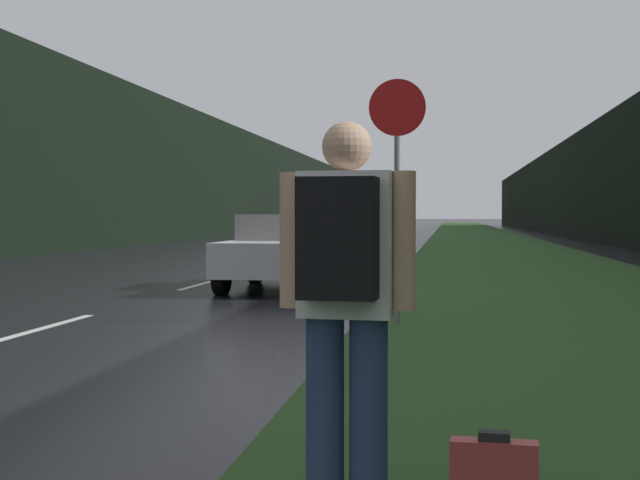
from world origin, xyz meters
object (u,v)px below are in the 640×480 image
Objects in this scene: stop_sign at (397,174)px; car_passing_near at (285,250)px; hitchhiker_with_backpack at (345,291)px; delivery_truck at (358,209)px.

stop_sign is 5.71m from car_passing_near.
car_passing_near is (-2.34, 5.09, -1.14)m from stop_sign.
stop_sign is 1.70× the size of hitchhiker_with_backpack.
stop_sign is at bearing 95.41° from hitchhiker_with_backpack.
stop_sign is 54.37m from delivery_truck.
stop_sign is at bearing 114.69° from car_passing_near.
stop_sign reaches higher than hitchhiker_with_backpack.
car_passing_near is at bearing 114.69° from stop_sign.
hitchhiker_with_backpack is 0.42× the size of car_passing_near.
delivery_truck is (-3.65, 48.95, 1.08)m from car_passing_near.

